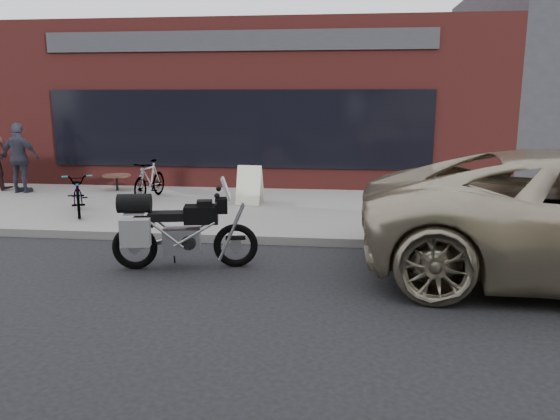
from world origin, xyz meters
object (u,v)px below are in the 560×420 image
object	(u,v)px
bicycle_front	(78,193)
cafe_table	(117,176)
bicycle_rear	(150,180)
motorcycle	(175,230)
cafe_patron_right	(20,158)
sandwich_sign	(250,185)

from	to	relation	value
bicycle_front	cafe_table	size ratio (longest dim) A/B	2.29
bicycle_rear	motorcycle	bearing A→B (deg)	-58.66
bicycle_rear	cafe_patron_right	size ratio (longest dim) A/B	0.86
sandwich_sign	cafe_table	xyz separation A→B (m)	(-3.70, 1.35, -0.06)
motorcycle	cafe_table	world-z (taller)	motorcycle
bicycle_front	bicycle_rear	distance (m)	2.00
motorcycle	bicycle_rear	xyz separation A→B (m)	(-2.10, 4.69, 0.01)
motorcycle	sandwich_sign	distance (m)	4.32
bicycle_rear	cafe_patron_right	world-z (taller)	cafe_patron_right
bicycle_front	sandwich_sign	size ratio (longest dim) A/B	1.87
cafe_table	cafe_patron_right	xyz separation A→B (m)	(-2.25, -0.56, 0.50)
bicycle_front	motorcycle	bearing A→B (deg)	-71.84
cafe_patron_right	bicycle_front	bearing A→B (deg)	143.68
bicycle_front	sandwich_sign	distance (m)	3.63
bicycle_rear	sandwich_sign	xyz separation A→B (m)	(2.47, -0.38, -0.02)
bicycle_rear	cafe_table	world-z (taller)	bicycle_rear
bicycle_rear	cafe_patron_right	distance (m)	3.53
cafe_table	sandwich_sign	bearing A→B (deg)	-20.08
bicycle_front	cafe_table	bearing A→B (deg)	69.94
bicycle_front	sandwich_sign	world-z (taller)	sandwich_sign
cafe_patron_right	sandwich_sign	bearing A→B (deg)	176.39
cafe_table	bicycle_front	bearing A→B (deg)	-82.45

